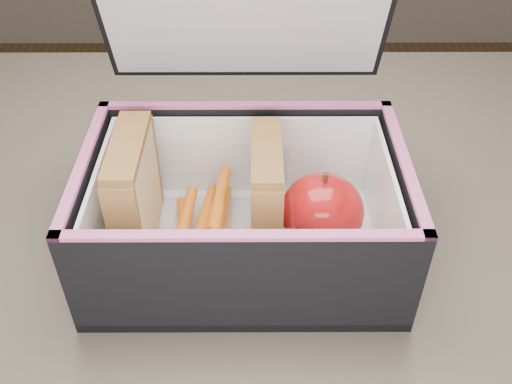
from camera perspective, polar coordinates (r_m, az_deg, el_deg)
kitchen_table at (r=0.61m, az=0.58°, el=-11.21°), size 1.20×0.80×0.75m
lunch_bag at (r=0.50m, az=-1.14°, el=-0.87°), size 0.27×0.25×0.27m
plastic_tub at (r=0.51m, az=-5.41°, el=-2.06°), size 0.16×0.11×0.07m
sandwich_left at (r=0.51m, az=-12.01°, el=-0.10°), size 0.03×0.10×0.11m
sandwich_right at (r=0.50m, az=1.00°, el=-0.30°), size 0.03×0.09×0.10m
carrot_sticks at (r=0.52m, az=-5.19°, el=-3.09°), size 0.05×0.14×0.03m
paper_napkin at (r=0.53m, az=6.89°, el=-4.68°), size 0.08×0.08×0.01m
red_apple at (r=0.50m, az=6.63°, el=-1.95°), size 0.08×0.08×0.08m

